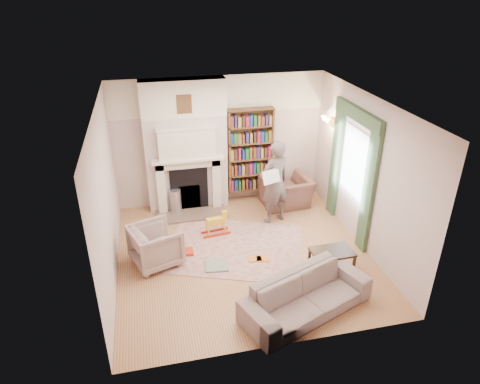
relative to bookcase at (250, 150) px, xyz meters
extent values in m
plane|color=#8F5B39|center=(-0.65, -2.12, -1.18)|extent=(4.50, 4.50, 0.00)
plane|color=white|center=(-0.65, -2.12, 1.62)|extent=(4.50, 4.50, 0.00)
plane|color=beige|center=(-0.65, 0.13, 0.22)|extent=(4.50, 0.00, 4.50)
plane|color=beige|center=(-0.65, -4.37, 0.22)|extent=(4.50, 0.00, 4.50)
plane|color=beige|center=(-2.90, -2.12, 0.22)|extent=(0.00, 4.50, 4.50)
plane|color=beige|center=(1.60, -2.12, 0.22)|extent=(0.00, 4.50, 4.50)
cube|color=beige|center=(-1.40, -0.04, 0.22)|extent=(1.70, 0.35, 2.80)
cube|color=silver|center=(-1.40, -0.33, 0.04)|extent=(1.47, 0.24, 0.05)
cube|color=black|center=(-1.40, -0.24, -0.68)|extent=(0.80, 0.06, 0.96)
cube|color=silver|center=(-1.40, -0.31, 0.38)|extent=(1.15, 0.18, 0.62)
cube|color=brown|center=(0.00, 0.00, 0.00)|extent=(1.00, 0.24, 1.85)
cube|color=silver|center=(1.58, -1.72, 0.27)|extent=(0.02, 0.90, 1.30)
cube|color=#354D31|center=(1.55, -2.42, 0.02)|extent=(0.07, 0.32, 2.40)
cube|color=#354D31|center=(1.55, -1.02, 0.02)|extent=(0.07, 0.32, 2.40)
cube|color=#354D31|center=(1.54, -1.72, 1.20)|extent=(0.09, 1.70, 0.24)
cube|color=#C7B296|center=(-0.77, -1.89, -1.17)|extent=(3.02, 2.68, 0.01)
imported|color=#4C3428|center=(0.70, -0.49, -0.84)|extent=(1.10, 0.98, 0.66)
imported|color=#BBAC9A|center=(-2.20, -2.05, -0.81)|extent=(1.02, 1.01, 0.73)
imported|color=#9E9682|center=(-0.07, -3.80, -0.88)|extent=(2.19, 1.49, 0.60)
imported|color=#544643|center=(0.25, -1.09, -0.29)|extent=(0.75, 0.61, 1.76)
cube|color=white|center=(0.10, -1.29, -0.06)|extent=(0.40, 0.23, 0.26)
cylinder|color=#ADAFB5|center=(-1.71, -0.31, -0.90)|extent=(0.31, 0.31, 0.55)
cube|color=gold|center=(-1.19, -2.40, -1.15)|extent=(0.43, 0.43, 0.03)
cube|color=red|center=(-1.71, -1.89, -1.14)|extent=(0.35, 0.24, 0.06)
cube|color=red|center=(-0.34, -2.39, -1.16)|extent=(0.27, 0.22, 0.02)
cube|color=red|center=(-0.48, -2.35, -1.16)|extent=(0.25, 0.20, 0.02)
camera|label=1|loc=(-2.14, -8.48, 3.39)|focal=32.00mm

